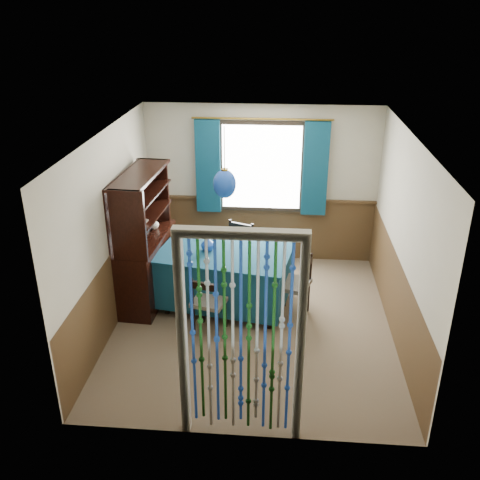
# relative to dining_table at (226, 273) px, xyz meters

# --- Properties ---
(floor) EXTENTS (4.00, 4.00, 0.00)m
(floor) POSITION_rel_dining_table_xyz_m (0.40, -0.46, -0.48)
(floor) COLOR brown
(floor) RESTS_ON ground
(ceiling) EXTENTS (4.00, 4.00, 0.00)m
(ceiling) POSITION_rel_dining_table_xyz_m (0.40, -0.46, 2.02)
(ceiling) COLOR silver
(ceiling) RESTS_ON ground
(wall_back) EXTENTS (3.60, 0.00, 3.60)m
(wall_back) POSITION_rel_dining_table_xyz_m (0.40, 1.54, 0.77)
(wall_back) COLOR #B9AF97
(wall_back) RESTS_ON ground
(wall_front) EXTENTS (3.60, 0.00, 3.60)m
(wall_front) POSITION_rel_dining_table_xyz_m (0.40, -2.46, 0.77)
(wall_front) COLOR #B9AF97
(wall_front) RESTS_ON ground
(wall_left) EXTENTS (0.00, 4.00, 4.00)m
(wall_left) POSITION_rel_dining_table_xyz_m (-1.40, -0.46, 0.77)
(wall_left) COLOR #B9AF97
(wall_left) RESTS_ON ground
(wall_right) EXTENTS (0.00, 4.00, 4.00)m
(wall_right) POSITION_rel_dining_table_xyz_m (2.20, -0.46, 0.77)
(wall_right) COLOR #B9AF97
(wall_right) RESTS_ON ground
(wainscot_back) EXTENTS (3.60, 0.00, 3.60)m
(wainscot_back) POSITION_rel_dining_table_xyz_m (0.40, 1.53, 0.02)
(wainscot_back) COLOR #48311B
(wainscot_back) RESTS_ON ground
(wainscot_front) EXTENTS (3.60, 0.00, 3.60)m
(wainscot_front) POSITION_rel_dining_table_xyz_m (0.40, -2.44, 0.02)
(wainscot_front) COLOR #48311B
(wainscot_front) RESTS_ON ground
(wainscot_left) EXTENTS (0.00, 4.00, 4.00)m
(wainscot_left) POSITION_rel_dining_table_xyz_m (-1.38, -0.46, 0.02)
(wainscot_left) COLOR #48311B
(wainscot_left) RESTS_ON ground
(wainscot_right) EXTENTS (0.00, 4.00, 4.00)m
(wainscot_right) POSITION_rel_dining_table_xyz_m (2.19, -0.46, 0.02)
(wainscot_right) COLOR #48311B
(wainscot_right) RESTS_ON ground
(window) EXTENTS (1.32, 0.12, 1.42)m
(window) POSITION_rel_dining_table_xyz_m (0.40, 1.49, 1.07)
(window) COLOR black
(window) RESTS_ON wall_back
(doorway) EXTENTS (1.16, 0.12, 2.18)m
(doorway) POSITION_rel_dining_table_xyz_m (0.40, -2.40, 0.57)
(doorway) COLOR silver
(doorway) RESTS_ON ground
(dining_table) EXTENTS (1.92, 1.48, 0.84)m
(dining_table) POSITION_rel_dining_table_xyz_m (0.00, 0.00, 0.00)
(dining_table) COLOR #0F384E
(dining_table) RESTS_ON floor
(chair_near) EXTENTS (0.48, 0.47, 0.81)m
(chair_near) POSITION_rel_dining_table_xyz_m (-0.14, -0.71, -0.05)
(chair_near) COLOR black
(chair_near) RESTS_ON floor
(chair_far) EXTENTS (0.57, 0.56, 0.90)m
(chair_far) POSITION_rel_dining_table_xyz_m (0.09, 0.70, 0.00)
(chair_far) COLOR black
(chair_far) RESTS_ON floor
(chair_left) EXTENTS (0.53, 0.55, 0.97)m
(chair_left) POSITION_rel_dining_table_xyz_m (-0.99, 0.12, 0.03)
(chair_left) COLOR black
(chair_left) RESTS_ON floor
(chair_right) EXTENTS (0.53, 0.55, 0.88)m
(chair_right) POSITION_rel_dining_table_xyz_m (0.94, -0.22, -0.01)
(chair_right) COLOR black
(chair_right) RESTS_ON floor
(sideboard) EXTENTS (0.58, 1.44, 1.85)m
(sideboard) POSITION_rel_dining_table_xyz_m (-1.13, 0.10, 0.15)
(sideboard) COLOR black
(sideboard) RESTS_ON floor
(pendant_lamp) EXTENTS (0.30, 0.30, 0.92)m
(pendant_lamp) POSITION_rel_dining_table_xyz_m (-0.00, -0.00, 1.29)
(pendant_lamp) COLOR olive
(pendant_lamp) RESTS_ON ceiling
(vase_table) EXTENTS (0.21, 0.21, 0.18)m
(vase_table) POSITION_rel_dining_table_xyz_m (-0.23, -0.03, 0.45)
(vase_table) COLOR navy
(vase_table) RESTS_ON dining_table
(bowl_shelf) EXTENTS (0.26, 0.26, 0.05)m
(bowl_shelf) POSITION_rel_dining_table_xyz_m (-1.07, -0.22, 0.81)
(bowl_shelf) COLOR beige
(bowl_shelf) RESTS_ON sideboard
(vase_sideboard) EXTENTS (0.20, 0.20, 0.18)m
(vase_sideboard) POSITION_rel_dining_table_xyz_m (-1.07, 0.43, 0.53)
(vase_sideboard) COLOR beige
(vase_sideboard) RESTS_ON sideboard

